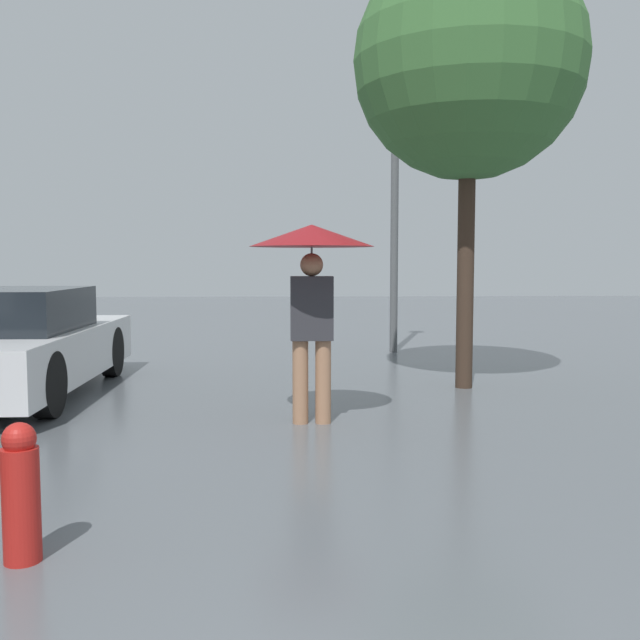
{
  "coord_description": "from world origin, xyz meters",
  "views": [
    {
      "loc": [
        -0.08,
        -0.92,
        1.51
      ],
      "look_at": [
        0.24,
        5.66,
        0.97
      ],
      "focal_mm": 40.0,
      "sensor_mm": 36.0,
      "label": 1
    }
  ],
  "objects_px": {
    "pedestrian": "(312,261)",
    "tree": "(469,64)",
    "fire_hydrant": "(21,493)",
    "parked_car_farthest": "(15,345)",
    "street_lamp": "(395,157)"
  },
  "relations": [
    {
      "from": "tree",
      "to": "fire_hydrant",
      "type": "height_order",
      "value": "tree"
    },
    {
      "from": "tree",
      "to": "fire_hydrant",
      "type": "bearing_deg",
      "value": -125.68
    },
    {
      "from": "street_lamp",
      "to": "parked_car_farthest",
      "type": "bearing_deg",
      "value": -143.11
    },
    {
      "from": "tree",
      "to": "fire_hydrant",
      "type": "xyz_separation_m",
      "value": [
        -3.48,
        -4.84,
        -3.45
      ]
    },
    {
      "from": "street_lamp",
      "to": "fire_hydrant",
      "type": "bearing_deg",
      "value": -110.84
    },
    {
      "from": "parked_car_farthest",
      "to": "tree",
      "type": "xyz_separation_m",
      "value": [
        5.2,
        0.24,
        3.23
      ]
    },
    {
      "from": "pedestrian",
      "to": "tree",
      "type": "xyz_separation_m",
      "value": [
        1.9,
        1.82,
        2.29
      ]
    },
    {
      "from": "tree",
      "to": "street_lamp",
      "type": "height_order",
      "value": "tree"
    },
    {
      "from": "tree",
      "to": "parked_car_farthest",
      "type": "bearing_deg",
      "value": -177.33
    },
    {
      "from": "street_lamp",
      "to": "fire_hydrant",
      "type": "distance_m",
      "value": 9.28
    },
    {
      "from": "pedestrian",
      "to": "fire_hydrant",
      "type": "height_order",
      "value": "pedestrian"
    },
    {
      "from": "parked_car_farthest",
      "to": "tree",
      "type": "height_order",
      "value": "tree"
    },
    {
      "from": "tree",
      "to": "street_lamp",
      "type": "distance_m",
      "value": 3.48
    },
    {
      "from": "fire_hydrant",
      "to": "parked_car_farthest",
      "type": "bearing_deg",
      "value": 110.6
    },
    {
      "from": "pedestrian",
      "to": "tree",
      "type": "relative_size",
      "value": 0.36
    }
  ]
}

